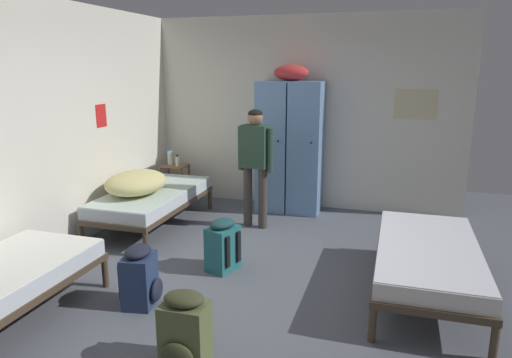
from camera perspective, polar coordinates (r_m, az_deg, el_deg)
name	(u,v)px	position (r m, az deg, el deg)	size (l,w,h in m)	color
ground_plane	(248,277)	(4.74, -0.94, -11.96)	(8.30, 8.30, 0.00)	#565B66
room_backdrop	(187,122)	(5.89, -8.44, 6.97)	(4.54, 5.25, 2.75)	silver
locker_bank	(290,144)	(6.62, 4.19, 4.27)	(0.90, 0.55, 2.07)	#6B93C6
shelf_unit	(175,179)	(7.28, -9.88, -0.05)	(0.38, 0.30, 0.57)	brown
bed_left_rear	(152,198)	(6.18, -12.59, -2.32)	(0.90, 1.90, 0.49)	#473828
bed_right	(428,256)	(4.54, 20.28, -8.80)	(0.90, 1.90, 0.49)	#473828
bedding_heap	(136,182)	(5.99, -14.47, -0.41)	(0.70, 0.89, 0.29)	#D1C67F
person_traveler	(255,157)	(5.90, -0.09, 2.66)	(0.48, 0.24, 1.53)	#3D3833
water_bottle	(170,157)	(7.26, -10.48, 2.62)	(0.08, 0.08, 0.25)	silver
lotion_bottle	(177,161)	(7.15, -9.62, 2.21)	(0.06, 0.06, 0.18)	white
backpack_olive	(185,331)	(3.43, -8.72, -17.93)	(0.33, 0.34, 0.55)	#566038
backpack_navy	(141,277)	(4.26, -13.96, -11.60)	(0.37, 0.36, 0.55)	navy
backpack_teal	(222,246)	(4.82, -4.18, -8.14)	(0.39, 0.38, 0.55)	#23666B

